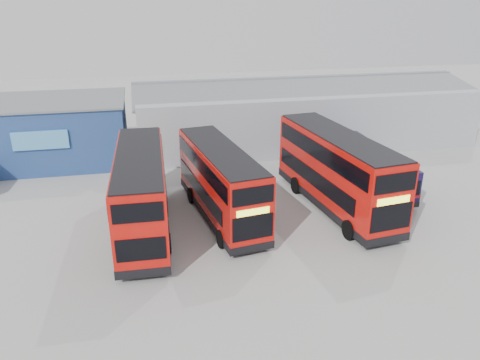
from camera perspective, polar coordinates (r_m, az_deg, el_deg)
ground_plane at (r=25.95m, az=4.19°, el=-8.56°), size 120.00×120.00×0.00m
office_block at (r=41.49m, az=-22.13°, el=5.59°), size 12.30×8.32×5.12m
maintenance_shed at (r=45.11m, az=7.14°, el=8.31°), size 30.50×12.00×5.89m
double_decker_left at (r=27.50m, az=-11.90°, el=-1.64°), size 3.11×11.32×4.75m
double_decker_centre at (r=28.67m, az=-2.37°, el=-0.45°), size 4.09×10.82×4.48m
double_decker_right at (r=30.44m, az=11.67°, el=0.94°), size 4.23×11.93×4.95m
single_decker_blue at (r=35.18m, az=15.52°, el=1.49°), size 2.41×9.81×2.65m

